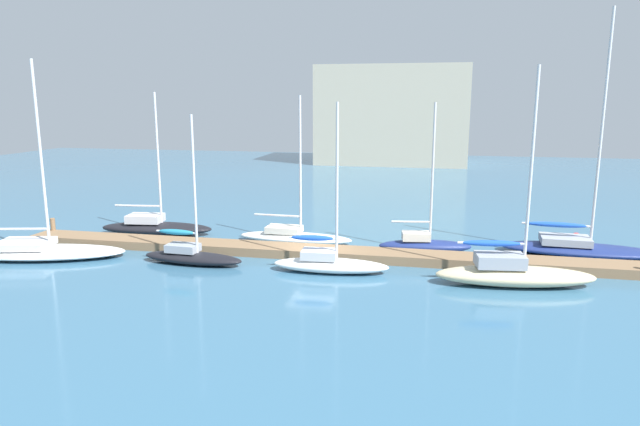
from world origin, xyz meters
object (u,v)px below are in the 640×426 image
object	(u,v)px
sailboat_3	(294,235)
sailboat_7	(579,246)
sailboat_2	(191,254)
harbor_building_distant	(393,115)
sailboat_1	(155,226)
mooring_buoy_red	(576,238)
sailboat_0	(40,250)
sailboat_5	(424,243)
sailboat_4	(329,262)
sailboat_6	(513,272)

from	to	relation	value
sailboat_3	sailboat_7	bearing A→B (deg)	3.31
sailboat_2	harbor_building_distant	xyz separation A→B (m)	(6.29, 50.54, 5.92)
sailboat_1	mooring_buoy_red	xyz separation A→B (m)	(25.45, 2.90, -0.19)
sailboat_3	mooring_buoy_red	world-z (taller)	sailboat_3
sailboat_1	sailboat_3	xyz separation A→B (m)	(9.08, -0.18, -0.09)
sailboat_0	sailboat_2	world-z (taller)	sailboat_0
sailboat_5	mooring_buoy_red	size ratio (longest dim) A/B	12.41
sailboat_0	sailboat_7	world-z (taller)	sailboat_7
sailboat_3	sailboat_5	bearing A→B (deg)	-3.33
sailboat_4	sailboat_5	world-z (taller)	sailboat_4
sailboat_0	sailboat_2	xyz separation A→B (m)	(8.50, 0.54, 0.09)
sailboat_2	harbor_building_distant	distance (m)	51.27
sailboat_0	sailboat_7	distance (m)	29.24
sailboat_7	harbor_building_distant	bearing A→B (deg)	110.40
sailboat_0	sailboat_4	xyz separation A→B (m)	(15.74, 0.62, 0.10)
sailboat_7	sailboat_4	bearing A→B (deg)	-152.45
sailboat_3	sailboat_6	bearing A→B (deg)	-23.84
sailboat_0	sailboat_7	xyz separation A→B (m)	(28.53, 6.38, 0.10)
sailboat_2	sailboat_4	size ratio (longest dim) A/B	0.93
sailboat_0	sailboat_5	bearing A→B (deg)	1.40
sailboat_1	sailboat_6	xyz separation A→B (m)	(20.80, -5.75, 0.10)
sailboat_2	sailboat_3	xyz separation A→B (m)	(4.10, 5.37, -0.07)
sailboat_4	harbor_building_distant	size ratio (longest dim) A/B	0.42
sailboat_4	mooring_buoy_red	distance (m)	15.65
sailboat_3	sailboat_5	world-z (taller)	sailboat_3
sailboat_6	sailboat_7	world-z (taller)	sailboat_7
sailboat_3	sailboat_0	bearing A→B (deg)	-153.32
sailboat_5	sailboat_4	bearing A→B (deg)	-142.62
sailboat_6	sailboat_7	size ratio (longest dim) A/B	0.76
sailboat_1	sailboat_6	distance (m)	21.58
mooring_buoy_red	harbor_building_distant	world-z (taller)	harbor_building_distant
sailboat_6	harbor_building_distant	xyz separation A→B (m)	(-9.53, 50.75, 5.79)
sailboat_3	mooring_buoy_red	size ratio (longest dim) A/B	12.98
sailboat_4	sailboat_5	distance (m)	6.45
sailboat_1	harbor_building_distant	xyz separation A→B (m)	(11.27, 45.00, 5.90)
sailboat_5	sailboat_7	xyz separation A→B (m)	(8.30, 1.14, -0.00)
sailboat_0	sailboat_1	size ratio (longest dim) A/B	1.18
sailboat_6	harbor_building_distant	world-z (taller)	harbor_building_distant
mooring_buoy_red	sailboat_2	bearing A→B (deg)	-157.60
sailboat_1	sailboat_4	distance (m)	13.38
sailboat_0	sailboat_6	world-z (taller)	sailboat_0
harbor_building_distant	sailboat_4	bearing A→B (deg)	-88.93
sailboat_4	sailboat_7	xyz separation A→B (m)	(12.79, 5.76, -0.00)
sailboat_2	sailboat_3	distance (m)	6.76
sailboat_1	sailboat_0	bearing A→B (deg)	-126.46
sailboat_3	harbor_building_distant	xyz separation A→B (m)	(2.19, 45.17, 5.99)
sailboat_1	sailboat_7	distance (m)	25.01
sailboat_0	sailboat_3	distance (m)	13.92
sailboat_5	sailboat_6	bearing A→B (deg)	-58.66
sailboat_7	sailboat_2	bearing A→B (deg)	-160.42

